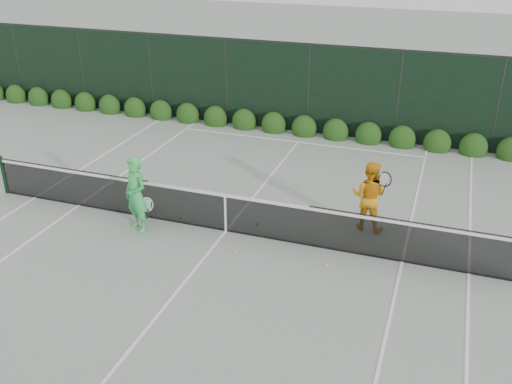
% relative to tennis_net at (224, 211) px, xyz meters
% --- Properties ---
extents(ground, '(80.00, 80.00, 0.00)m').
position_rel_tennis_net_xyz_m(ground, '(0.02, 0.00, -0.53)').
color(ground, gray).
rests_on(ground, ground).
extents(tennis_net, '(12.90, 0.10, 1.07)m').
position_rel_tennis_net_xyz_m(tennis_net, '(0.00, 0.00, 0.00)').
color(tennis_net, black).
rests_on(tennis_net, ground).
extents(player_woman, '(0.79, 0.68, 1.84)m').
position_rel_tennis_net_xyz_m(player_woman, '(-1.97, -0.60, 0.39)').
color(player_woman, green).
rests_on(player_woman, ground).
extents(player_man, '(0.95, 0.74, 1.71)m').
position_rel_tennis_net_xyz_m(player_man, '(3.15, 1.25, 0.33)').
color(player_man, orange).
rests_on(player_man, ground).
extents(court_lines, '(11.03, 23.83, 0.01)m').
position_rel_tennis_net_xyz_m(court_lines, '(0.02, 0.00, -0.53)').
color(court_lines, white).
rests_on(court_lines, ground).
extents(windscreen_fence, '(32.00, 21.07, 3.06)m').
position_rel_tennis_net_xyz_m(windscreen_fence, '(0.02, -2.71, 0.98)').
color(windscreen_fence, black).
rests_on(windscreen_fence, ground).
extents(hedge_row, '(31.66, 0.65, 0.94)m').
position_rel_tennis_net_xyz_m(hedge_row, '(0.02, 7.15, -0.30)').
color(hedge_row, '#10350E').
rests_on(hedge_row, ground).
extents(tennis_balls, '(5.11, 1.47, 0.07)m').
position_rel_tennis_net_xyz_m(tennis_balls, '(0.04, -0.11, -0.50)').
color(tennis_balls, '#C4DF31').
rests_on(tennis_balls, ground).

